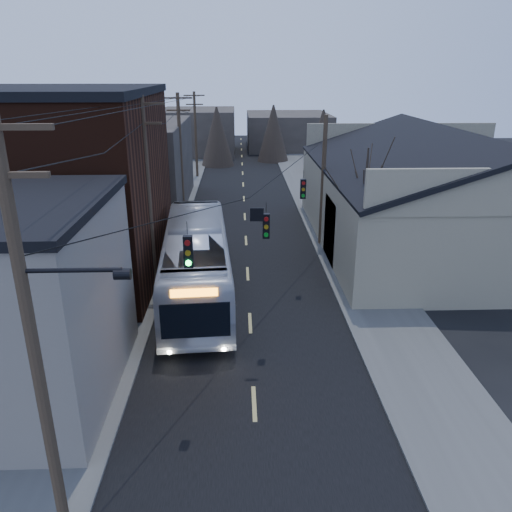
{
  "coord_description": "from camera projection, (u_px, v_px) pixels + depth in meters",
  "views": [
    {
      "loc": [
        -0.45,
        -6.7,
        11.1
      ],
      "look_at": [
        0.31,
        14.93,
        3.0
      ],
      "focal_mm": 35.0,
      "sensor_mm": 36.0,
      "label": 1
    }
  ],
  "objects": [
    {
      "name": "building_far_right",
      "position": [
        288.0,
        131.0,
        75.05
      ],
      "size": [
        12.0,
        14.0,
        5.0
      ],
      "primitive_type": "cube",
      "color": "#342F2A",
      "rests_on": "ground"
    },
    {
      "name": "building_brick",
      "position": [
        62.0,
        191.0,
        26.82
      ],
      "size": [
        10.0,
        12.0,
        10.0
      ],
      "primitive_type": "cube",
      "color": "black",
      "rests_on": "ground"
    },
    {
      "name": "building_far_left",
      "position": [
        199.0,
        131.0,
        69.77
      ],
      "size": [
        10.0,
        12.0,
        6.0
      ],
      "primitive_type": "cube",
      "color": "#342F2A",
      "rests_on": "ground"
    },
    {
      "name": "bare_tree",
      "position": [
        363.0,
        213.0,
        27.85
      ],
      "size": [
        0.4,
        0.4,
        7.2
      ],
      "primitive_type": "cone",
      "color": "black",
      "rests_on": "ground"
    },
    {
      "name": "bus",
      "position": [
        196.0,
        261.0,
        25.63
      ],
      "size": [
        4.09,
        13.63,
        3.74
      ],
      "primitive_type": "imported",
      "rotation": [
        0.0,
        0.0,
        3.21
      ],
      "color": "silver",
      "rests_on": "ground"
    },
    {
      "name": "road_surface",
      "position": [
        245.0,
        224.0,
        38.25
      ],
      "size": [
        9.0,
        110.0,
        0.02
      ],
      "primitive_type": "cube",
      "color": "black",
      "rests_on": "ground"
    },
    {
      "name": "sidewalk_right",
      "position": [
        329.0,
        222.0,
        38.45
      ],
      "size": [
        4.0,
        110.0,
        0.12
      ],
      "primitive_type": "cube",
      "color": "#474744",
      "rests_on": "ground"
    },
    {
      "name": "parked_car",
      "position": [
        206.0,
        214.0,
        38.24
      ],
      "size": [
        1.94,
        4.59,
        1.47
      ],
      "primitive_type": "imported",
      "rotation": [
        0.0,
        0.0,
        0.09
      ],
      "color": "#B8BAC1",
      "rests_on": "ground"
    },
    {
      "name": "warehouse",
      "position": [
        442.0,
        205.0,
        33.06
      ],
      "size": [
        16.16,
        20.6,
        7.73
      ],
      "color": "#7C725A",
      "rests_on": "ground"
    },
    {
      "name": "utility_lines",
      "position": [
        196.0,
        175.0,
        30.94
      ],
      "size": [
        11.24,
        45.28,
        10.5
      ],
      "color": "#382B1E",
      "rests_on": "ground"
    },
    {
      "name": "building_left_far",
      "position": [
        132.0,
        165.0,
        42.34
      ],
      "size": [
        9.0,
        14.0,
        7.0
      ],
      "primitive_type": "cube",
      "color": "#342F2A",
      "rests_on": "ground"
    },
    {
      "name": "sidewalk_left",
      "position": [
        160.0,
        224.0,
        38.02
      ],
      "size": [
        4.0,
        110.0,
        0.12
      ],
      "primitive_type": "cube",
      "color": "#474744",
      "rests_on": "ground"
    }
  ]
}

